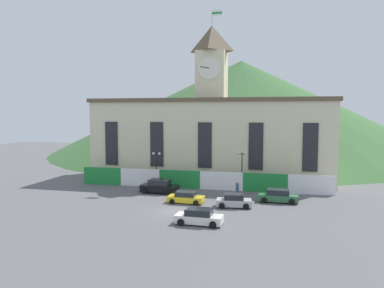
{
  "coord_description": "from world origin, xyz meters",
  "views": [
    {
      "loc": [
        10.66,
        -37.86,
        10.63
      ],
      "look_at": [
        0.0,
        7.33,
        6.69
      ],
      "focal_mm": 35.0,
      "sensor_mm": 36.0,
      "label": 1
    }
  ],
  "objects_px": {
    "car_white_taxi": "(199,217)",
    "car_black_suv": "(160,187)",
    "street_lamp_far_right": "(242,162)",
    "car_green_wagon": "(278,196)",
    "street_lamp_left": "(156,161)",
    "pedestrian": "(237,188)",
    "car_silver_hatch": "(234,201)",
    "car_yellow_coupe": "(186,198)"
  },
  "relations": [
    {
      "from": "car_silver_hatch",
      "to": "car_black_suv",
      "type": "bearing_deg",
      "value": 147.22
    },
    {
      "from": "street_lamp_left",
      "to": "car_green_wagon",
      "type": "bearing_deg",
      "value": -19.62
    },
    {
      "from": "car_white_taxi",
      "to": "car_green_wagon",
      "type": "bearing_deg",
      "value": -122.5
    },
    {
      "from": "car_yellow_coupe",
      "to": "car_black_suv",
      "type": "relative_size",
      "value": 0.85
    },
    {
      "from": "street_lamp_left",
      "to": "car_green_wagon",
      "type": "xyz_separation_m",
      "value": [
        17.24,
        -6.14,
        -2.85
      ]
    },
    {
      "from": "car_yellow_coupe",
      "to": "car_green_wagon",
      "type": "relative_size",
      "value": 0.91
    },
    {
      "from": "car_white_taxi",
      "to": "pedestrian",
      "type": "xyz_separation_m",
      "value": [
        2.16,
        13.26,
        0.31
      ]
    },
    {
      "from": "car_black_suv",
      "to": "street_lamp_far_right",
      "type": "bearing_deg",
      "value": -153.68
    },
    {
      "from": "car_yellow_coupe",
      "to": "pedestrian",
      "type": "bearing_deg",
      "value": -134.4
    },
    {
      "from": "car_yellow_coupe",
      "to": "car_green_wagon",
      "type": "height_order",
      "value": "car_green_wagon"
    },
    {
      "from": "car_white_taxi",
      "to": "street_lamp_left",
      "type": "bearing_deg",
      "value": -57.77
    },
    {
      "from": "street_lamp_far_right",
      "to": "car_green_wagon",
      "type": "distance_m",
      "value": 8.47
    },
    {
      "from": "car_black_suv",
      "to": "street_lamp_left",
      "type": "bearing_deg",
      "value": -63.72
    },
    {
      "from": "car_white_taxi",
      "to": "pedestrian",
      "type": "bearing_deg",
      "value": -97.53
    },
    {
      "from": "street_lamp_far_right",
      "to": "car_green_wagon",
      "type": "bearing_deg",
      "value": -51.31
    },
    {
      "from": "street_lamp_left",
      "to": "car_white_taxi",
      "type": "bearing_deg",
      "value": -59.48
    },
    {
      "from": "street_lamp_left",
      "to": "pedestrian",
      "type": "relative_size",
      "value": 2.65
    },
    {
      "from": "street_lamp_far_right",
      "to": "car_silver_hatch",
      "type": "height_order",
      "value": "street_lamp_far_right"
    },
    {
      "from": "car_silver_hatch",
      "to": "car_white_taxi",
      "type": "distance_m",
      "value": 7.61
    },
    {
      "from": "street_lamp_left",
      "to": "car_silver_hatch",
      "type": "bearing_deg",
      "value": -37.94
    },
    {
      "from": "car_white_taxi",
      "to": "car_green_wagon",
      "type": "relative_size",
      "value": 0.98
    },
    {
      "from": "car_silver_hatch",
      "to": "street_lamp_left",
      "type": "bearing_deg",
      "value": 135.64
    },
    {
      "from": "street_lamp_far_right",
      "to": "pedestrian",
      "type": "bearing_deg",
      "value": -93.4
    },
    {
      "from": "car_yellow_coupe",
      "to": "car_black_suv",
      "type": "xyz_separation_m",
      "value": [
        -4.73,
        4.49,
        0.2
      ]
    },
    {
      "from": "street_lamp_left",
      "to": "car_white_taxi",
      "type": "xyz_separation_m",
      "value": [
        9.95,
        -16.87,
        -2.87
      ]
    },
    {
      "from": "pedestrian",
      "to": "street_lamp_left",
      "type": "bearing_deg",
      "value": -85.22
    },
    {
      "from": "car_green_wagon",
      "to": "pedestrian",
      "type": "height_order",
      "value": "pedestrian"
    },
    {
      "from": "car_white_taxi",
      "to": "car_black_suv",
      "type": "bearing_deg",
      "value": -55.4
    },
    {
      "from": "car_white_taxi",
      "to": "car_black_suv",
      "type": "height_order",
      "value": "car_black_suv"
    },
    {
      "from": "car_silver_hatch",
      "to": "car_black_suv",
      "type": "distance_m",
      "value": 11.69
    },
    {
      "from": "street_lamp_far_right",
      "to": "car_white_taxi",
      "type": "relative_size",
      "value": 1.17
    },
    {
      "from": "car_white_taxi",
      "to": "pedestrian",
      "type": "distance_m",
      "value": 13.44
    },
    {
      "from": "car_white_taxi",
      "to": "pedestrian",
      "type": "height_order",
      "value": "pedestrian"
    },
    {
      "from": "street_lamp_far_right",
      "to": "street_lamp_left",
      "type": "bearing_deg",
      "value": -180.0
    },
    {
      "from": "car_green_wagon",
      "to": "pedestrian",
      "type": "relative_size",
      "value": 2.52
    },
    {
      "from": "street_lamp_left",
      "to": "pedestrian",
      "type": "distance_m",
      "value": 12.88
    },
    {
      "from": "street_lamp_left",
      "to": "car_yellow_coupe",
      "type": "distance_m",
      "value": 11.55
    },
    {
      "from": "car_green_wagon",
      "to": "pedestrian",
      "type": "bearing_deg",
      "value": 155.47
    },
    {
      "from": "street_lamp_far_right",
      "to": "pedestrian",
      "type": "relative_size",
      "value": 2.89
    },
    {
      "from": "pedestrian",
      "to": "car_white_taxi",
      "type": "bearing_deg",
      "value": 12.15
    },
    {
      "from": "street_lamp_left",
      "to": "street_lamp_far_right",
      "type": "distance_m",
      "value": 12.32
    },
    {
      "from": "street_lamp_left",
      "to": "car_green_wagon",
      "type": "distance_m",
      "value": 18.52
    }
  ]
}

